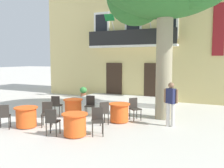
{
  "coord_description": "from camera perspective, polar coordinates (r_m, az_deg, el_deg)",
  "views": [
    {
      "loc": [
        6.08,
        -9.46,
        2.52
      ],
      "look_at": [
        1.04,
        1.48,
        1.3
      ],
      "focal_mm": 38.85,
      "sensor_mm": 36.0,
      "label": 1
    }
  ],
  "objects": [
    {
      "name": "cafe_table_near_tree",
      "position": [
        9.65,
        -19.53,
        -7.3
      ],
      "size": [
        0.86,
        0.86,
        0.76
      ],
      "color": "#EA561E",
      "rests_on": "ground"
    },
    {
      "name": "ground_planter_left",
      "position": [
        15.93,
        -6.76,
        -1.84
      ],
      "size": [
        0.46,
        0.46,
        0.74
      ],
      "color": "#995638",
      "rests_on": "ground"
    },
    {
      "name": "cafe_chair_front_1",
      "position": [
        8.21,
        -3.44,
        -8.27
      ],
      "size": [
        0.55,
        0.55,
        0.91
      ],
      "color": "#2D2823",
      "rests_on": "ground"
    },
    {
      "name": "cafe_chair_far_side_0",
      "position": [
        11.13,
        -12.96,
        -4.67
      ],
      "size": [
        0.5,
        0.5,
        0.91
      ],
      "color": "#2D2823",
      "rests_on": "ground"
    },
    {
      "name": "cafe_table_far_side",
      "position": [
        10.99,
        -9.12,
        -5.45
      ],
      "size": [
        0.86,
        0.86,
        0.76
      ],
      "color": "#EA561E",
      "rests_on": "ground"
    },
    {
      "name": "building_facade",
      "position": [
        17.29,
        7.29,
        9.82
      ],
      "size": [
        13.0,
        5.09,
        7.5
      ],
      "color": "#DBC67F",
      "rests_on": "ground"
    },
    {
      "name": "cafe_chair_middle_1",
      "position": [
        9.41,
        -2.07,
        -6.44
      ],
      "size": [
        0.56,
        0.56,
        0.91
      ],
      "color": "#2D2823",
      "rests_on": "ground"
    },
    {
      "name": "cafe_chair_near_tree_0",
      "position": [
        9.57,
        -15.04,
        -6.43
      ],
      "size": [
        0.55,
        0.55,
        0.91
      ],
      "color": "#2D2823",
      "rests_on": "ground"
    },
    {
      "name": "cafe_chair_middle_0",
      "position": [
        10.22,
        5.31,
        -5.47
      ],
      "size": [
        0.56,
        0.56,
        0.91
      ],
      "color": "#2D2823",
      "rests_on": "ground"
    },
    {
      "name": "cafe_chair_front_0",
      "position": [
        8.32,
        -13.91,
        -8.24
      ],
      "size": [
        0.5,
        0.5,
        0.91
      ],
      "color": "#2D2823",
      "rests_on": "ground"
    },
    {
      "name": "cafe_table_middle",
      "position": [
        9.83,
        1.74,
        -6.72
      ],
      "size": [
        0.86,
        0.86,
        0.76
      ],
      "color": "#EA561E",
      "rests_on": "ground"
    },
    {
      "name": "entrance_step_platform",
      "position": [
        14.41,
        3.24,
        -3.79
      ],
      "size": [
        5.42,
        2.46,
        0.25
      ],
      "primitive_type": "cube",
      "color": "silver",
      "rests_on": "ground"
    },
    {
      "name": "cafe_chair_far_side_1",
      "position": [
        10.87,
        -5.19,
        -4.79
      ],
      "size": [
        0.51,
        0.51,
        0.91
      ],
      "color": "#2D2823",
      "rests_on": "ground"
    },
    {
      "name": "ground_plane",
      "position": [
        11.52,
        -7.85,
        -6.91
      ],
      "size": [
        120.0,
        120.0,
        0.0
      ],
      "primitive_type": "plane",
      "color": "beige"
    },
    {
      "name": "cafe_table_front",
      "position": [
        8.18,
        -8.74,
        -9.38
      ],
      "size": [
        0.86,
        0.86,
        0.76
      ],
      "color": "#EA561E",
      "rests_on": "ground"
    },
    {
      "name": "pedestrian_near_entrance",
      "position": [
        9.37,
        13.65,
        -4.06
      ],
      "size": [
        0.53,
        0.35,
        1.67
      ],
      "color": "silver",
      "rests_on": "ground"
    },
    {
      "name": "cafe_chair_near_tree_1",
      "position": [
        9.63,
        -24.08,
        -6.67
      ],
      "size": [
        0.56,
        0.56,
        0.91
      ],
      "color": "#2D2823",
      "rests_on": "ground"
    }
  ]
}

